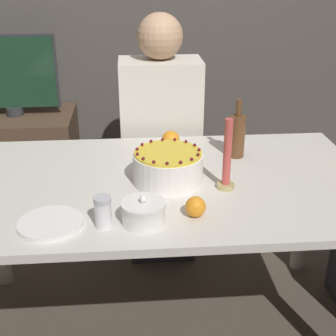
{
  "coord_description": "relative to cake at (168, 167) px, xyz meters",
  "views": [
    {
      "loc": [
        -0.09,
        -1.59,
        1.51
      ],
      "look_at": [
        0.04,
        -0.02,
        0.79
      ],
      "focal_mm": 50.0,
      "sensor_mm": 36.0,
      "label": 1
    }
  ],
  "objects": [
    {
      "name": "ground_plane",
      "position": [
        -0.04,
        0.02,
        -0.79
      ],
      "size": [
        12.0,
        12.0,
        0.0
      ],
      "primitive_type": "plane",
      "color": "#4C4238"
    },
    {
      "name": "dining_table",
      "position": [
        -0.04,
        0.02,
        -0.16
      ],
      "size": [
        1.63,
        0.91,
        0.73
      ],
      "color": "beige",
      "rests_on": "ground_plane"
    },
    {
      "name": "cake",
      "position": [
        0.0,
        0.0,
        0.0
      ],
      "size": [
        0.26,
        0.26,
        0.13
      ],
      "color": "white",
      "rests_on": "dining_table"
    },
    {
      "name": "sugar_bowl",
      "position": [
        -0.1,
        -0.29,
        -0.02
      ],
      "size": [
        0.14,
        0.14,
        0.1
      ],
      "color": "white",
      "rests_on": "dining_table"
    },
    {
      "name": "sugar_shaker",
      "position": [
        -0.23,
        -0.3,
        -0.01
      ],
      "size": [
        0.05,
        0.05,
        0.1
      ],
      "color": "white",
      "rests_on": "dining_table"
    },
    {
      "name": "plate_stack",
      "position": [
        -0.39,
        -0.28,
        -0.05
      ],
      "size": [
        0.21,
        0.21,
        0.02
      ],
      "color": "white",
      "rests_on": "dining_table"
    },
    {
      "name": "candle",
      "position": [
        0.21,
        -0.07,
        0.05
      ],
      "size": [
        0.06,
        0.06,
        0.27
      ],
      "color": "tan",
      "rests_on": "dining_table"
    },
    {
      "name": "bottle",
      "position": [
        0.31,
        0.22,
        0.03
      ],
      "size": [
        0.07,
        0.07,
        0.25
      ],
      "color": "brown",
      "rests_on": "dining_table"
    },
    {
      "name": "orange_fruit_0",
      "position": [
        0.04,
        0.33,
        -0.02
      ],
      "size": [
        0.08,
        0.08,
        0.08
      ],
      "color": "orange",
      "rests_on": "dining_table"
    },
    {
      "name": "orange_fruit_1",
      "position": [
        0.07,
        -0.26,
        -0.03
      ],
      "size": [
        0.07,
        0.07,
        0.07
      ],
      "color": "orange",
      "rests_on": "dining_table"
    },
    {
      "name": "person_man_blue_shirt",
      "position": [
        0.02,
        0.67,
        -0.23
      ],
      "size": [
        0.4,
        0.34,
        1.27
      ],
      "rotation": [
        0.0,
        0.0,
        3.14
      ],
      "color": "#2D2D38",
      "rests_on": "ground_plane"
    },
    {
      "name": "side_cabinet",
      "position": [
        -0.81,
        1.13,
        -0.47
      ],
      "size": [
        0.67,
        0.48,
        0.65
      ],
      "color": "#4C3828",
      "rests_on": "ground_plane"
    },
    {
      "name": "tv_monitor",
      "position": [
        -0.81,
        1.13,
        0.09
      ],
      "size": [
        0.54,
        0.1,
        0.46
      ],
      "color": "#2D2D33",
      "rests_on": "side_cabinet"
    }
  ]
}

